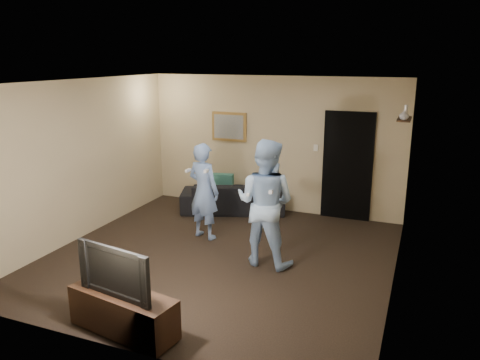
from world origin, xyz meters
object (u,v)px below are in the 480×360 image
at_px(television, 120,269).
at_px(wii_player_left, 204,191).
at_px(tv_console, 123,312).
at_px(wii_player_right, 265,203).
at_px(sofa, 233,197).

relative_size(television, wii_player_left, 0.61).
height_order(tv_console, wii_player_right, wii_player_right).
bearing_deg(sofa, wii_player_right, 103.65).
distance_m(sofa, wii_player_right, 2.51).
xyz_separation_m(tv_console, television, (-0.00, 0.00, 0.51)).
height_order(sofa, wii_player_right, wii_player_right).
height_order(tv_console, wii_player_left, wii_player_left).
relative_size(sofa, tv_console, 1.57).
bearing_deg(wii_player_left, tv_console, -81.59).
distance_m(tv_console, television, 0.51).
height_order(television, wii_player_right, wii_player_right).
distance_m(sofa, wii_player_left, 1.53).
distance_m(sofa, television, 4.37).
bearing_deg(tv_console, sofa, 106.22).
height_order(sofa, television, television).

